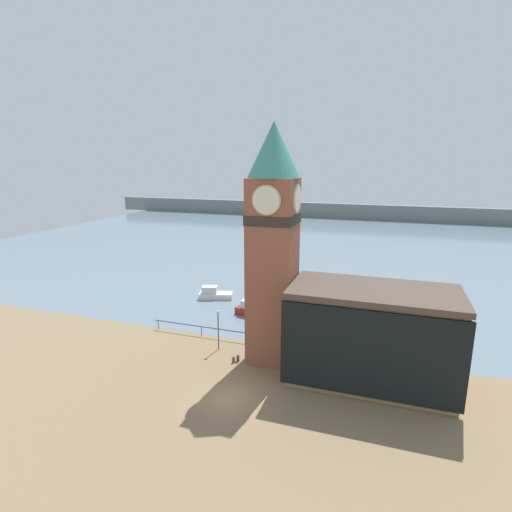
# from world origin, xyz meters

# --- Properties ---
(ground_plane) EXTENTS (160.00, 160.00, 0.00)m
(ground_plane) POSITION_xyz_m (0.00, 0.00, 0.00)
(ground_plane) COLOR #846B4C
(water) EXTENTS (160.00, 120.00, 0.00)m
(water) POSITION_xyz_m (0.00, 70.54, -0.00)
(water) COLOR slate
(water) RESTS_ON ground_plane
(far_shoreline) EXTENTS (180.00, 3.00, 5.00)m
(far_shoreline) POSITION_xyz_m (0.00, 110.54, 2.50)
(far_shoreline) COLOR slate
(far_shoreline) RESTS_ON water
(pier_railing) EXTENTS (11.69, 0.08, 1.09)m
(pier_railing) POSITION_xyz_m (-7.50, 10.29, 0.96)
(pier_railing) COLOR #333338
(pier_railing) RESTS_ON ground_plane
(clock_tower) EXTENTS (4.78, 4.78, 22.40)m
(clock_tower) POSITION_xyz_m (1.43, 7.74, 11.88)
(clock_tower) COLOR brown
(clock_tower) RESTS_ON ground_plane
(pier_building) EXTENTS (14.28, 7.47, 8.49)m
(pier_building) POSITION_xyz_m (10.72, 6.62, 4.26)
(pier_building) COLOR #A88451
(pier_building) RESTS_ON ground_plane
(boat_near) EXTENTS (7.04, 2.94, 1.87)m
(boat_near) POSITION_xyz_m (-3.11, 17.40, 0.69)
(boat_near) COLOR maroon
(boat_near) RESTS_ON water
(boat_far) EXTENTS (5.05, 3.24, 1.76)m
(boat_far) POSITION_xyz_m (-11.35, 22.14, 0.64)
(boat_far) COLOR silver
(boat_far) RESTS_ON water
(mooring_bollard_near) EXTENTS (0.30, 0.30, 0.64)m
(mooring_bollard_near) POSITION_xyz_m (-1.83, 5.69, 0.34)
(mooring_bollard_near) COLOR brown
(mooring_bollard_near) RESTS_ON ground_plane
(mooring_bollard_far) EXTENTS (0.30, 0.30, 0.71)m
(mooring_bollard_far) POSITION_xyz_m (-1.51, 6.05, 0.38)
(mooring_bollard_far) COLOR brown
(mooring_bollard_far) RESTS_ON ground_plane
(lamp_post) EXTENTS (0.32, 0.32, 4.28)m
(lamp_post) POSITION_xyz_m (-4.33, 7.82, 2.96)
(lamp_post) COLOR #2D2D33
(lamp_post) RESTS_ON ground_plane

